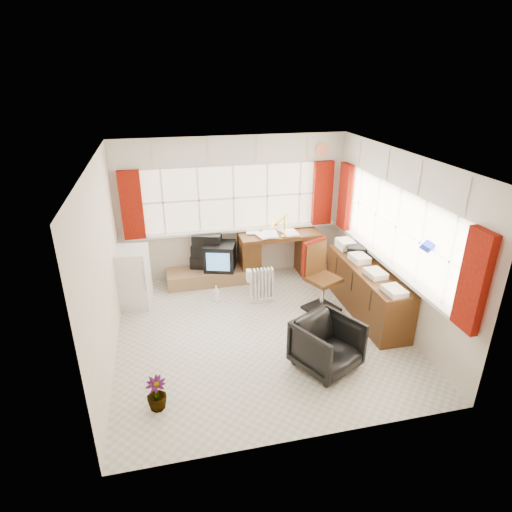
# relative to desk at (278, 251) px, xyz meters

# --- Properties ---
(ground) EXTENTS (4.00, 4.00, 0.00)m
(ground) POSITION_rel_desk_xyz_m (-0.76, -1.80, -0.46)
(ground) COLOR beige
(ground) RESTS_ON ground
(room_walls) EXTENTS (4.00, 4.00, 4.00)m
(room_walls) POSITION_rel_desk_xyz_m (-0.76, -1.80, 1.04)
(room_walls) COLOR beige
(room_walls) RESTS_ON ground
(window_back) EXTENTS (3.70, 0.12, 3.60)m
(window_back) POSITION_rel_desk_xyz_m (-0.76, 0.14, 0.49)
(window_back) COLOR #FFEDC9
(window_back) RESTS_ON room_walls
(window_right) EXTENTS (0.12, 3.70, 3.60)m
(window_right) POSITION_rel_desk_xyz_m (1.18, -1.80, 0.49)
(window_right) COLOR #FFEDC9
(window_right) RESTS_ON room_walls
(curtains) EXTENTS (3.83, 3.83, 1.15)m
(curtains) POSITION_rel_desk_xyz_m (0.16, -0.87, 1.00)
(curtains) COLOR maroon
(curtains) RESTS_ON room_walls
(overhead_cabinets) EXTENTS (3.98, 3.98, 0.48)m
(overhead_cabinets) POSITION_rel_desk_xyz_m (0.22, -0.82, 1.79)
(overhead_cabinets) COLOR beige
(overhead_cabinets) RESTS_ON room_walls
(desk) EXTENTS (1.44, 0.72, 0.86)m
(desk) POSITION_rel_desk_xyz_m (0.00, 0.00, 0.00)
(desk) COLOR #523413
(desk) RESTS_ON ground
(desk_lamp) EXTENTS (0.15, 0.13, 0.41)m
(desk_lamp) POSITION_rel_desk_xyz_m (0.03, -0.26, 0.65)
(desk_lamp) COLOR yellow
(desk_lamp) RESTS_ON desk
(task_chair) EXTENTS (0.62, 0.64, 1.12)m
(task_chair) POSITION_rel_desk_xyz_m (0.28, -1.30, 0.13)
(task_chair) COLOR black
(task_chair) RESTS_ON ground
(office_chair) EXTENTS (0.96, 0.97, 0.66)m
(office_chair) POSITION_rel_desk_xyz_m (-0.13, -2.75, -0.13)
(office_chair) COLOR black
(office_chair) RESTS_ON ground
(radiator) EXTENTS (0.39, 0.15, 0.58)m
(radiator) POSITION_rel_desk_xyz_m (-0.53, -0.93, -0.22)
(radiator) COLOR white
(radiator) RESTS_ON ground
(credenza) EXTENTS (0.50, 2.00, 0.85)m
(credenza) POSITION_rel_desk_xyz_m (0.97, -1.60, -0.07)
(credenza) COLOR #523413
(credenza) RESTS_ON ground
(file_tray) EXTENTS (0.43, 0.48, 0.13)m
(file_tray) POSITION_rel_desk_xyz_m (1.05, -0.99, 0.36)
(file_tray) COLOR black
(file_tray) RESTS_ON credenza
(tv_bench) EXTENTS (1.40, 0.50, 0.25)m
(tv_bench) POSITION_rel_desk_xyz_m (-1.31, -0.08, -0.33)
(tv_bench) COLOR #8D6846
(tv_bench) RESTS_ON ground
(crt_tv) EXTENTS (0.64, 0.60, 0.47)m
(crt_tv) POSITION_rel_desk_xyz_m (-1.07, -0.08, 0.03)
(crt_tv) COLOR black
(crt_tv) RESTS_ON tv_bench
(hifi_stack) EXTENTS (0.67, 0.52, 0.62)m
(hifi_stack) POSITION_rel_desk_xyz_m (-1.27, 0.09, 0.08)
(hifi_stack) COLOR black
(hifi_stack) RESTS_ON tv_bench
(mini_fridge) EXTENTS (0.61, 0.62, 0.94)m
(mini_fridge) POSITION_rel_desk_xyz_m (-2.56, -0.53, 0.01)
(mini_fridge) COLOR white
(mini_fridge) RESTS_ON ground
(spray_bottle_a) EXTENTS (0.11, 0.11, 0.28)m
(spray_bottle_a) POSITION_rel_desk_xyz_m (-1.25, -0.77, -0.32)
(spray_bottle_a) COLOR white
(spray_bottle_a) RESTS_ON ground
(spray_bottle_b) EXTENTS (0.11, 0.11, 0.20)m
(spray_bottle_b) POSITION_rel_desk_xyz_m (-0.85, -0.21, -0.36)
(spray_bottle_b) COLOR #89CCC6
(spray_bottle_b) RESTS_ON ground
(flower_vase) EXTENTS (0.27, 0.27, 0.40)m
(flower_vase) POSITION_rel_desk_xyz_m (-2.23, -3.01, -0.26)
(flower_vase) COLOR black
(flower_vase) RESTS_ON ground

